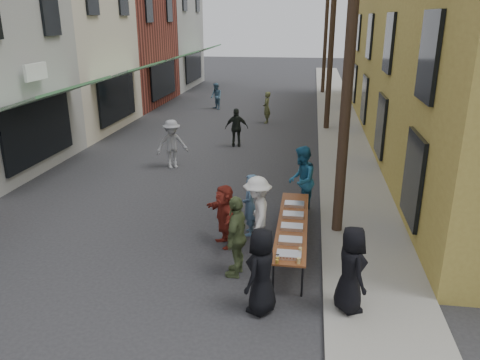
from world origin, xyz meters
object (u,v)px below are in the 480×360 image
(serving_table, at_px, (292,225))
(catering_tray_sausage, at_px, (289,255))
(utility_pole_far, at_px, (326,30))
(guest_front_a, at_px, (262,271))
(server, at_px, (351,269))
(guest_front_c, at_px, (301,180))
(utility_pole_mid, at_px, (332,36))
(utility_pole_near, at_px, (350,56))

(serving_table, distance_m, catering_tray_sausage, 1.65)
(utility_pole_far, relative_size, guest_front_a, 5.28)
(server, bearing_deg, guest_front_c, -8.71)
(utility_pole_mid, xyz_separation_m, guest_front_a, (-1.59, -15.70, -3.65))
(utility_pole_far, bearing_deg, utility_pole_near, -90.00)
(serving_table, xyz_separation_m, server, (1.17, -2.32, 0.23))
(utility_pole_near, xyz_separation_m, serving_table, (-1.12, -1.23, -3.79))
(utility_pole_mid, xyz_separation_m, server, (0.05, -15.54, -3.56))
(utility_pole_mid, bearing_deg, guest_front_a, -95.78)
(utility_pole_mid, relative_size, serving_table, 2.25)
(utility_pole_far, bearing_deg, server, -89.90)
(catering_tray_sausage, bearing_deg, utility_pole_mid, 85.70)
(server, bearing_deg, utility_pole_far, -20.89)
(serving_table, height_order, guest_front_a, guest_front_a)
(utility_pole_near, height_order, guest_front_c, utility_pole_near)
(utility_pole_near, height_order, guest_front_a, utility_pole_near)
(server, bearing_deg, utility_pole_near, -20.19)
(utility_pole_far, height_order, serving_table, utility_pole_far)
(catering_tray_sausage, distance_m, server, 1.35)
(utility_pole_near, distance_m, serving_table, 4.14)
(utility_pole_mid, relative_size, utility_pole_far, 1.00)
(serving_table, bearing_deg, guest_front_c, 86.93)
(utility_pole_near, xyz_separation_m, utility_pole_mid, (0.00, 12.00, 0.00))
(guest_front_a, bearing_deg, guest_front_c, -163.60)
(catering_tray_sausage, relative_size, guest_front_a, 0.29)
(guest_front_a, bearing_deg, catering_tray_sausage, 173.53)
(serving_table, relative_size, guest_front_a, 2.34)
(serving_table, distance_m, server, 2.60)
(catering_tray_sausage, bearing_deg, server, -29.68)
(serving_table, bearing_deg, utility_pole_far, 87.46)
(catering_tray_sausage, xyz_separation_m, guest_front_a, (-0.47, -0.82, 0.06))
(utility_pole_mid, distance_m, utility_pole_far, 12.00)
(guest_front_a, height_order, guest_front_c, guest_front_c)
(guest_front_a, height_order, server, server)
(guest_front_c, bearing_deg, catering_tray_sausage, 3.70)
(utility_pole_far, height_order, guest_front_c, utility_pole_far)
(utility_pole_mid, xyz_separation_m, utility_pole_far, (0.00, 12.00, 0.00))
(utility_pole_mid, distance_m, guest_front_c, 11.38)
(guest_front_c, bearing_deg, utility_pole_near, 44.54)
(utility_pole_near, relative_size, guest_front_a, 5.28)
(utility_pole_mid, bearing_deg, serving_table, -94.83)
(utility_pole_far, xyz_separation_m, serving_table, (-1.12, -25.23, -3.79))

